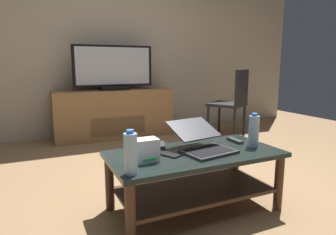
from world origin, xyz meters
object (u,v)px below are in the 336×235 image
router_box (146,150)px  water_bottle_near (131,154)px  television (114,69)px  cell_phone (170,155)px  media_cabinet (115,114)px  water_bottle_far (254,131)px  coffee_table (195,170)px  dining_chair (233,100)px  tv_remote (162,145)px  soundbar_remote (235,140)px  laptop (202,142)px

router_box → water_bottle_near: bearing=-131.7°
television → cell_phone: (-0.21, -2.22, -0.52)m
media_cabinet → water_bottle_far: bearing=-79.7°
coffee_table → dining_chair: bearing=46.6°
coffee_table → water_bottle_near: 0.60m
water_bottle_far → tv_remote: water_bottle_far is taller
coffee_table → tv_remote: bearing=124.7°
coffee_table → water_bottle_near: (-0.51, -0.21, 0.24)m
television → router_box: bearing=-99.7°
router_box → soundbar_remote: (0.77, 0.15, -0.06)m
water_bottle_far → coffee_table: bearing=173.2°
router_box → tv_remote: size_ratio=0.88×
router_box → water_bottle_near: (-0.15, -0.17, 0.05)m
media_cabinet → soundbar_remote: media_cabinet is taller
laptop → router_box: bearing=-172.9°
dining_chair → router_box: (-1.86, -1.62, -0.04)m
water_bottle_far → soundbar_remote: water_bottle_far is taller
coffee_table → tv_remote: (-0.15, 0.22, 0.14)m
laptop → water_bottle_far: size_ratio=1.89×
television → router_box: size_ratio=7.56×
water_bottle_near → coffee_table: bearing=22.3°
water_bottle_near → water_bottle_far: (0.96, 0.16, -0.00)m
router_box → tv_remote: (0.21, 0.26, -0.06)m
dining_chair → water_bottle_far: 1.95m
media_cabinet → water_bottle_near: size_ratio=6.52×
tv_remote → cell_phone: bearing=-78.7°
water_bottle_far → tv_remote: bearing=155.7°
cell_phone → tv_remote: 0.22m
coffee_table → router_box: 0.41m
soundbar_remote → dining_chair: bearing=55.8°
television → media_cabinet: bearing=90.0°
water_bottle_far → water_bottle_near: bearing=-170.7°
coffee_table → router_box: router_box is taller
dining_chair → coffee_table: bearing=-133.4°
router_box → media_cabinet: bearing=80.4°
tv_remote → laptop: bearing=-22.5°
coffee_table → water_bottle_near: water_bottle_near is taller
dining_chair → water_bottle_near: bearing=-138.3°
laptop → router_box: 0.43m
water_bottle_near → water_bottle_far: 0.97m
water_bottle_near → cell_phone: water_bottle_near is taller
router_box → cell_phone: (0.17, 0.04, -0.06)m
water_bottle_near → laptop: bearing=21.1°
dining_chair → router_box: 2.47m
soundbar_remote → television: bearing=102.4°
television → water_bottle_far: size_ratio=4.39×
water_bottle_near → water_bottle_far: water_bottle_near is taller
media_cabinet → soundbar_remote: size_ratio=9.96×
laptop → cell_phone: (-0.25, -0.01, -0.05)m
dining_chair → soundbar_remote: bearing=-126.4°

